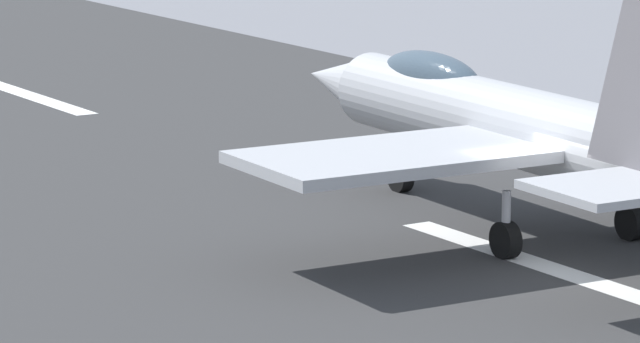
{
  "coord_description": "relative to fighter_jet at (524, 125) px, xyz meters",
  "views": [
    {
      "loc": [
        -28.56,
        23.25,
        9.31
      ],
      "look_at": [
        1.4,
        4.48,
        2.2
      ],
      "focal_mm": 107.31,
      "sensor_mm": 36.0,
      "label": 1
    }
  ],
  "objects": [
    {
      "name": "runway_strip",
      "position": [
        -2.76,
        1.44,
        -2.34
      ],
      "size": [
        240.0,
        26.0,
        0.02
      ],
      "color": "#343434",
      "rests_on": "ground"
    },
    {
      "name": "fighter_jet",
      "position": [
        0.0,
        0.0,
        0.0
      ],
      "size": [
        16.69,
        13.69,
        5.54
      ],
      "color": "#ADB0B5",
      "rests_on": "ground"
    },
    {
      "name": "ground_plane",
      "position": [
        -2.74,
        1.44,
        -2.35
      ],
      "size": [
        400.0,
        400.0,
        0.0
      ],
      "primitive_type": "plane",
      "color": "slate"
    }
  ]
}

